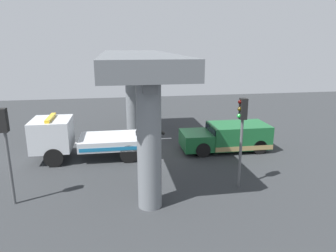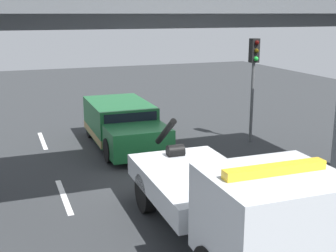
% 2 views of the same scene
% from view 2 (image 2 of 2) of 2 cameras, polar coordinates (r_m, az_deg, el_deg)
% --- Properties ---
extents(ground_plane, '(60.00, 40.00, 0.10)m').
position_cam_2_polar(ground_plane, '(13.61, -0.90, -7.43)').
color(ground_plane, '#2D3033').
extents(lane_stripe_west, '(2.60, 0.16, 0.01)m').
position_cam_2_polar(lane_stripe_west, '(18.64, -15.63, -1.79)').
color(lane_stripe_west, silver).
rests_on(lane_stripe_west, ground).
extents(lane_stripe_mid, '(2.60, 0.16, 0.01)m').
position_cam_2_polar(lane_stripe_mid, '(12.98, -13.07, -8.67)').
color(lane_stripe_mid, silver).
rests_on(lane_stripe_mid, ground).
extents(tow_truck_white, '(7.26, 2.47, 2.46)m').
position_cam_2_polar(tow_truck_white, '(9.41, 8.31, -9.53)').
color(tow_truck_white, silver).
rests_on(tow_truck_white, ground).
extents(towed_van_green, '(5.22, 2.26, 1.58)m').
position_cam_2_polar(towed_van_green, '(17.28, -5.74, 0.10)').
color(towed_van_green, '#195B2D').
rests_on(towed_van_green, ground).
extents(overpass_structure, '(3.60, 13.80, 5.75)m').
position_cam_2_polar(overpass_structure, '(11.60, 0.95, 13.58)').
color(overpass_structure, slate).
rests_on(overpass_structure, ground).
extents(traffic_light_near, '(0.39, 0.32, 4.02)m').
position_cam_2_polar(traffic_light_near, '(17.58, 10.82, 7.33)').
color(traffic_light_near, '#515456').
rests_on(traffic_light_near, ground).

